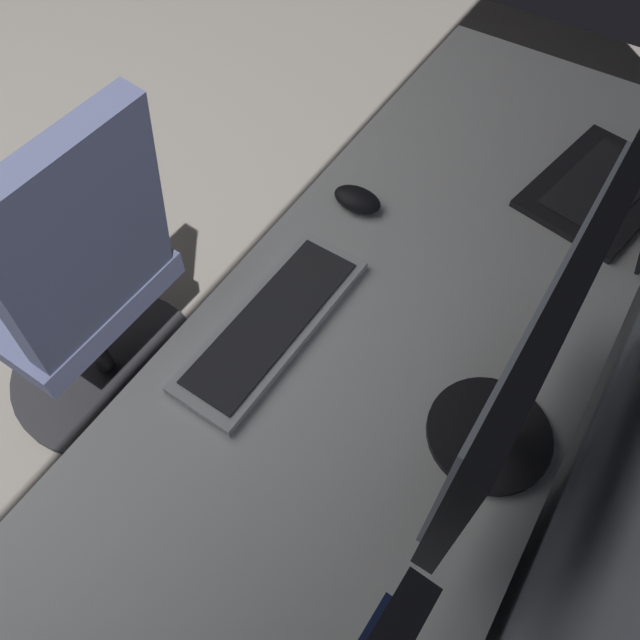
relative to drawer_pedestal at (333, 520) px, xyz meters
name	(u,v)px	position (x,y,z in m)	size (l,w,h in m)	color
desk	(344,424)	(-0.07, -0.03, 0.32)	(2.27, 0.67, 0.73)	white
drawer_pedestal	(333,520)	(0.00, 0.00, 0.00)	(0.40, 0.51, 0.69)	white
monitor_secondary	(530,356)	(-0.15, 0.19, 0.63)	(0.54, 0.20, 0.43)	black
laptop_leftmost	(634,185)	(-0.78, 0.22, 0.44)	(0.39, 0.34, 0.23)	black
keyboard_main	(272,323)	(-0.14, -0.22, 0.39)	(0.42, 0.15, 0.02)	silver
mouse_main	(357,199)	(-0.48, -0.25, 0.40)	(0.06, 0.10, 0.03)	black
office_chair	(80,298)	(-0.09, -0.78, 0.11)	(0.56, 0.56, 0.97)	#383D56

